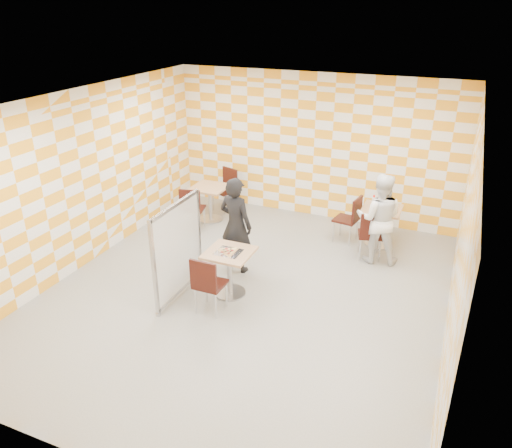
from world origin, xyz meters
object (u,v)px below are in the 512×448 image
at_px(empty_table, 210,198).
at_px(soda_bottle, 387,203).
at_px(chair_second_front, 371,232).
at_px(second_table, 381,220).
at_px(partition, 178,250).
at_px(man_dark, 236,225).
at_px(chair_empty_far, 227,186).
at_px(main_table, 229,265).
at_px(man_white, 379,219).
at_px(chair_second_side, 351,216).
at_px(chair_empty_near, 192,206).
at_px(sport_bottle, 373,201).
at_px(chair_main_front, 207,282).

relative_size(empty_table, soda_bottle, 3.26).
bearing_deg(chair_second_front, second_table, 86.07).
bearing_deg(second_table, partition, -130.69).
bearing_deg(man_dark, chair_second_front, -138.93).
distance_m(chair_empty_far, man_dark, 2.74).
bearing_deg(chair_second_front, soda_bottle, 80.27).
distance_m(main_table, empty_table, 2.95).
xyz_separation_m(man_dark, man_white, (2.16, 1.25, -0.02)).
bearing_deg(man_dark, chair_empty_far, -50.52).
xyz_separation_m(second_table, chair_second_side, (-0.54, -0.10, 0.04)).
distance_m(chair_empty_near, chair_empty_far, 1.33).
distance_m(main_table, man_dark, 0.87).
height_order(second_table, sport_bottle, sport_bottle).
height_order(empty_table, chair_second_front, chair_second_front).
distance_m(chair_main_front, chair_empty_near, 2.94).
bearing_deg(empty_table, second_table, 3.53).
bearing_deg(chair_empty_near, man_white, 3.24).
xyz_separation_m(partition, man_white, (2.63, 2.34, 0.02)).
distance_m(chair_second_side, man_dark, 2.40).
bearing_deg(main_table, chair_empty_near, 133.13).
bearing_deg(chair_main_front, chair_second_side, 66.71).
distance_m(partition, man_white, 3.52).
bearing_deg(sport_bottle, man_dark, -133.86).
xyz_separation_m(main_table, chair_second_front, (1.80, 2.00, 0.04)).
bearing_deg(chair_second_side, empty_table, -177.81).
xyz_separation_m(second_table, chair_empty_far, (-3.43, 0.48, 0.04)).
distance_m(second_table, chair_empty_far, 3.47).
distance_m(second_table, chair_empty_near, 3.66).
bearing_deg(chair_second_side, sport_bottle, 28.80).
distance_m(chair_main_front, man_white, 3.31).
height_order(chair_main_front, chair_empty_near, same).
bearing_deg(man_dark, main_table, 117.88).
distance_m(second_table, chair_second_side, 0.55).
height_order(chair_main_front, chair_empty_far, same).
bearing_deg(soda_bottle, chair_second_side, -168.17).
bearing_deg(chair_empty_near, chair_second_side, 13.92).
distance_m(partition, sport_bottle, 3.90).
relative_size(main_table, chair_main_front, 0.81).
height_order(chair_second_front, chair_empty_far, same).
xyz_separation_m(chair_main_front, chair_empty_near, (-1.65, 2.44, 0.00)).
relative_size(chair_empty_near, partition, 0.60).
bearing_deg(man_white, empty_table, -16.55).
distance_m(chair_empty_far, man_white, 3.68).
xyz_separation_m(partition, man_dark, (0.47, 1.09, 0.04)).
relative_size(main_table, empty_table, 1.00).
relative_size(second_table, chair_main_front, 0.81).
relative_size(second_table, chair_second_side, 0.81).
relative_size(partition, man_white, 0.95).
height_order(empty_table, sport_bottle, sport_bottle).
xyz_separation_m(chair_main_front, man_white, (1.97, 2.64, 0.27)).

